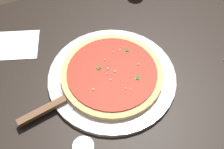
% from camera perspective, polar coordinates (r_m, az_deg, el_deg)
% --- Properties ---
extents(restaurant_table, '(1.04, 0.82, 0.77)m').
position_cam_1_polar(restaurant_table, '(0.95, -0.71, -5.33)').
color(restaurant_table, black).
rests_on(restaurant_table, ground_plane).
extents(serving_plate, '(0.35, 0.35, 0.01)m').
position_cam_1_polar(serving_plate, '(0.82, -0.00, -0.55)').
color(serving_plate, white).
rests_on(serving_plate, restaurant_table).
extents(pizza, '(0.27, 0.27, 0.02)m').
position_cam_1_polar(pizza, '(0.81, 0.00, 0.10)').
color(pizza, '#DBB26B').
rests_on(pizza, serving_plate).
extents(pizza_server, '(0.22, 0.08, 0.01)m').
position_cam_1_polar(pizza_server, '(0.78, -10.34, -5.46)').
color(pizza_server, silver).
rests_on(pizza_server, serving_plate).
extents(napkin_loose_left, '(0.18, 0.16, 0.00)m').
position_cam_1_polar(napkin_loose_left, '(0.95, -18.09, 5.29)').
color(napkin_loose_left, white).
rests_on(napkin_loose_left, restaurant_table).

